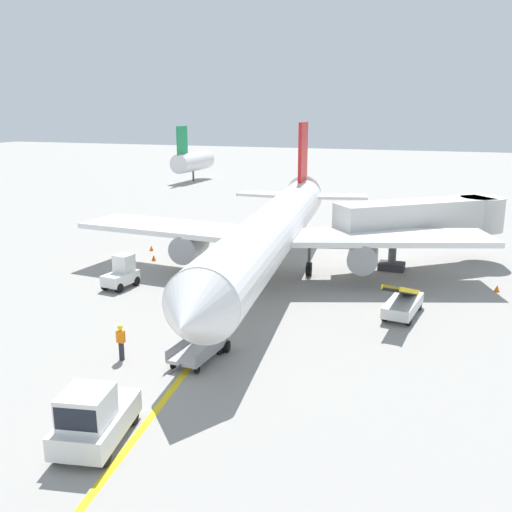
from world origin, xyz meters
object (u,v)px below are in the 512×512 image
at_px(baggage_tug_near_wing, 122,273).
at_px(safety_cone_wingtip_left, 369,269).
at_px(safety_cone_wingtip_right, 497,288).
at_px(ground_crew_marshaller, 121,341).
at_px(safety_cone_nose_left, 154,258).
at_px(safety_cone_tail_area, 151,248).
at_px(airliner, 274,230).
at_px(pushback_tug, 93,418).
at_px(safety_cone_nose_right, 213,300).
at_px(baggage_cart_loaded, 197,352).
at_px(belt_loader_forward_hold, 403,303).
at_px(jet_bridge, 432,218).

relative_size(baggage_tug_near_wing, safety_cone_wingtip_left, 5.73).
bearing_deg(safety_cone_wingtip_right, ground_crew_marshaller, -134.22).
distance_m(safety_cone_nose_left, safety_cone_wingtip_right, 24.11).
bearing_deg(safety_cone_tail_area, safety_cone_wingtip_right, -4.01).
distance_m(airliner, safety_cone_nose_left, 10.72).
bearing_deg(pushback_tug, baggage_tug_near_wing, 120.58).
height_order(safety_cone_nose_right, safety_cone_wingtip_left, same).
bearing_deg(pushback_tug, baggage_cart_loaded, 87.62).
relative_size(belt_loader_forward_hold, baggage_cart_loaded, 1.35).
relative_size(jet_bridge, safety_cone_wingtip_right, 25.92).
height_order(jet_bridge, safety_cone_nose_right, jet_bridge).
bearing_deg(safety_cone_wingtip_right, pushback_tug, -120.27).
xyz_separation_m(belt_loader_forward_hold, safety_cone_nose_left, (-19.02, 5.67, -0.56)).
distance_m(baggage_cart_loaded, safety_cone_wingtip_left, 18.18).
relative_size(baggage_tug_near_wing, belt_loader_forward_hold, 0.49).
height_order(safety_cone_nose_right, safety_cone_tail_area, same).
relative_size(airliner, baggage_tug_near_wing, 14.00).
distance_m(jet_bridge, pushback_tug, 29.36).
height_order(baggage_tug_near_wing, safety_cone_nose_right, baggage_tug_near_wing).
xyz_separation_m(airliner, safety_cone_wingtip_left, (5.71, 4.17, -3.20)).
xyz_separation_m(pushback_tug, safety_cone_nose_left, (-10.72, 22.05, -0.77)).
xyz_separation_m(pushback_tug, baggage_tug_near_wing, (-9.16, 15.51, -0.07)).
height_order(safety_cone_wingtip_left, safety_cone_tail_area, same).
distance_m(jet_bridge, safety_cone_nose_right, 17.70).
height_order(airliner, safety_cone_nose_left, airliner).
relative_size(jet_bridge, safety_cone_nose_left, 25.92).
bearing_deg(airliner, safety_cone_nose_right, -106.19).
bearing_deg(safety_cone_nose_left, pushback_tug, -64.08).
bearing_deg(baggage_tug_near_wing, pushback_tug, -59.42).
xyz_separation_m(jet_bridge, baggage_tug_near_wing, (-18.08, -12.35, -2.62)).
bearing_deg(jet_bridge, airliner, -142.26).
xyz_separation_m(belt_loader_forward_hold, baggage_cart_loaded, (-8.00, -9.24, -0.31)).
bearing_deg(baggage_tug_near_wing, ground_crew_marshaller, -56.67).
relative_size(airliner, safety_cone_nose_right, 80.22).
height_order(pushback_tug, safety_cone_tail_area, pushback_tug).
bearing_deg(ground_crew_marshaller, safety_cone_tail_area, 117.10).
relative_size(jet_bridge, belt_loader_forward_hold, 2.23).
bearing_deg(safety_cone_wingtip_right, safety_cone_nose_right, -152.03).
distance_m(belt_loader_forward_hold, ground_crew_marshaller, 15.26).
distance_m(pushback_tug, safety_cone_tail_area, 27.74).
bearing_deg(baggage_tug_near_wing, jet_bridge, 34.34).
bearing_deg(belt_loader_forward_hold, safety_cone_nose_right, -170.45).
distance_m(safety_cone_nose_left, safety_cone_tail_area, 3.24).
bearing_deg(ground_crew_marshaller, safety_cone_wingtip_left, 66.43).
relative_size(baggage_cart_loaded, safety_cone_nose_left, 8.63).
distance_m(ground_crew_marshaller, safety_cone_nose_right, 8.54).
distance_m(baggage_cart_loaded, safety_cone_nose_left, 18.54).
bearing_deg(airliner, ground_crew_marshaller, -99.40).
distance_m(ground_crew_marshaller, safety_cone_tail_area, 20.94).
xyz_separation_m(pushback_tug, safety_cone_nose_right, (-2.31, 14.59, -0.77)).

